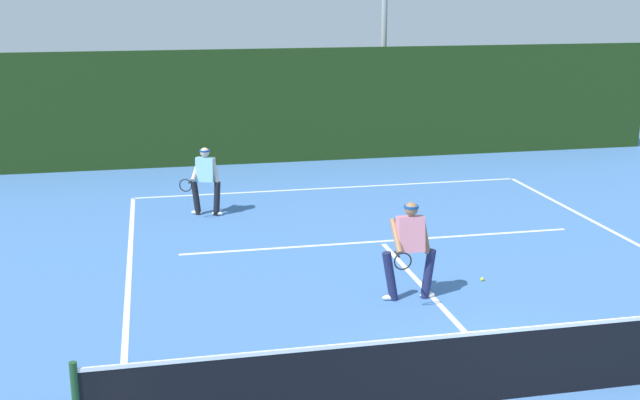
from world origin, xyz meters
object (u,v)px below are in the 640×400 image
at_px(player_near, 410,246).
at_px(player_far, 205,178).
at_px(tennis_ball, 482,279).
at_px(light_pole, 385,1).

bearing_deg(player_near, player_far, -61.48).
bearing_deg(tennis_ball, player_near, -161.04).
bearing_deg(light_pole, player_far, -132.39).
bearing_deg(player_near, light_pole, -102.49).
distance_m(player_near, light_pole, 13.46).
height_order(player_near, light_pole, light_pole).
bearing_deg(light_pole, player_near, -104.26).
xyz_separation_m(player_near, light_pole, (3.19, 12.54, 3.71)).
bearing_deg(tennis_ball, light_pole, 82.22).
relative_size(player_near, light_pole, 0.22).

